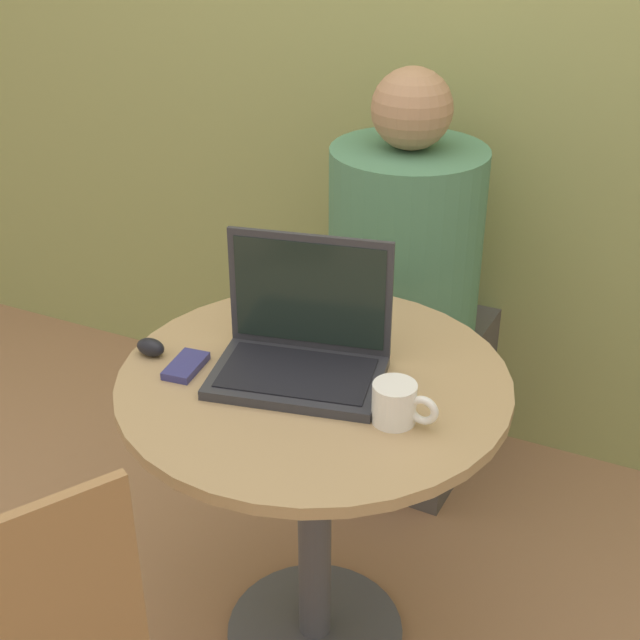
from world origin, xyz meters
name	(u,v)px	position (x,y,z in m)	size (l,w,h in m)	color
ground_plane	(315,633)	(0.00, 0.00, 0.00)	(12.00, 12.00, 0.00)	#9E704C
round_table	(314,448)	(0.00, 0.00, 0.54)	(0.78, 0.78, 0.72)	#4C4C51
laptop	(302,345)	(-0.03, 0.01, 0.78)	(0.37, 0.28, 0.27)	#2D2D33
cell_phone	(186,366)	(-0.24, -0.09, 0.73)	(0.07, 0.11, 0.02)	navy
computer_mouse	(151,347)	(-0.34, -0.07, 0.74)	(0.06, 0.04, 0.04)	black
coffee_cup	(397,403)	(0.20, -0.07, 0.76)	(0.12, 0.08, 0.08)	white
person_seated	(411,316)	(-0.05, 0.73, 0.48)	(0.40, 0.62, 1.18)	#4C4742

